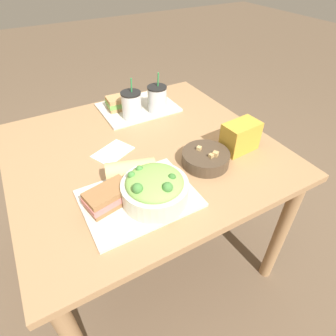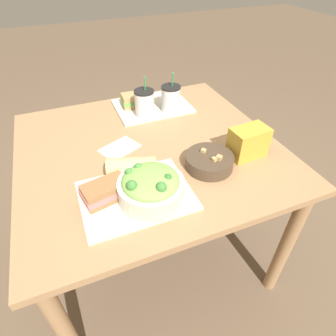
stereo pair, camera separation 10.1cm
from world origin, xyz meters
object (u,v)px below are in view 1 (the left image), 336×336
object	(u,v)px
salad_bowl	(155,188)
baguette_near	(132,170)
chip_bag	(240,137)
drink_cup_red	(157,100)
drink_cup_dark	(132,106)
napkin_folded	(113,152)
soup_bowl	(206,158)
sandwich_far	(123,102)
sandwich_near	(108,197)

from	to	relation	value
salad_bowl	baguette_near	size ratio (longest dim) A/B	1.16
chip_bag	drink_cup_red	bearing A→B (deg)	104.12
baguette_near	chip_bag	size ratio (longest dim) A/B	1.23
drink_cup_dark	napkin_folded	distance (m)	0.30
soup_bowl	chip_bag	world-z (taller)	chip_bag
soup_bowl	sandwich_far	bearing A→B (deg)	100.82
soup_bowl	drink_cup_dark	bearing A→B (deg)	103.17
sandwich_near	sandwich_far	size ratio (longest dim) A/B	1.01
salad_bowl	napkin_folded	size ratio (longest dim) A/B	1.19
sandwich_far	chip_bag	size ratio (longest dim) A/B	1.06
sandwich_far	chip_bag	bearing A→B (deg)	-60.26
baguette_near	drink_cup_dark	xyz separation A→B (m)	(0.19, 0.42, 0.02)
salad_bowl	drink_cup_red	xyz separation A→B (m)	(0.30, 0.56, 0.01)
salad_bowl	napkin_folded	world-z (taller)	salad_bowl
drink_cup_dark	napkin_folded	bearing A→B (deg)	-131.25
baguette_near	sandwich_far	xyz separation A→B (m)	(0.19, 0.54, -0.01)
sandwich_far	drink_cup_dark	xyz separation A→B (m)	(0.00, -0.12, 0.03)
soup_bowl	napkin_folded	size ratio (longest dim) A/B	1.00
salad_bowl	drink_cup_dark	world-z (taller)	drink_cup_dark
sandwich_near	chip_bag	world-z (taller)	chip_bag
sandwich_near	chip_bag	xyz separation A→B (m)	(0.60, 0.04, 0.02)
sandwich_far	drink_cup_dark	bearing A→B (deg)	-86.13
sandwich_near	drink_cup_red	bearing A→B (deg)	36.18
sandwich_far	soup_bowl	bearing A→B (deg)	-76.55
sandwich_near	napkin_folded	world-z (taller)	sandwich_near
baguette_near	napkin_folded	bearing A→B (deg)	17.12
drink_cup_dark	soup_bowl	bearing A→B (deg)	-76.83
drink_cup_dark	napkin_folded	size ratio (longest dim) A/B	1.06
napkin_folded	sandwich_near	bearing A→B (deg)	-112.76
soup_bowl	chip_bag	xyz separation A→B (m)	(0.18, 0.01, 0.03)
baguette_near	drink_cup_dark	bearing A→B (deg)	-6.93
soup_bowl	sandwich_near	size ratio (longest dim) A/B	1.12
sandwich_far	drink_cup_dark	size ratio (longest dim) A/B	0.83
napkin_folded	baguette_near	bearing A→B (deg)	-90.06
soup_bowl	sandwich_far	world-z (taller)	sandwich_far
soup_bowl	baguette_near	world-z (taller)	baguette_near
sandwich_far	drink_cup_dark	distance (m)	0.12
napkin_folded	sandwich_far	bearing A→B (deg)	60.86
baguette_near	chip_bag	xyz separation A→B (m)	(0.48, -0.04, 0.01)
salad_bowl	napkin_folded	distance (m)	0.35
salad_bowl	sandwich_near	world-z (taller)	salad_bowl
drink_cup_dark	drink_cup_red	bearing A→B (deg)	0.00
soup_bowl	sandwich_near	world-z (taller)	sandwich_near
soup_bowl	napkin_folded	bearing A→B (deg)	139.58
soup_bowl	drink_cup_red	distance (m)	0.47
sandwich_near	chip_bag	distance (m)	0.60
sandwich_near	baguette_near	bearing A→B (deg)	21.34
chip_bag	sandwich_near	bearing A→B (deg)	179.84
salad_bowl	soup_bowl	distance (m)	0.29
baguette_near	chip_bag	world-z (taller)	chip_bag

